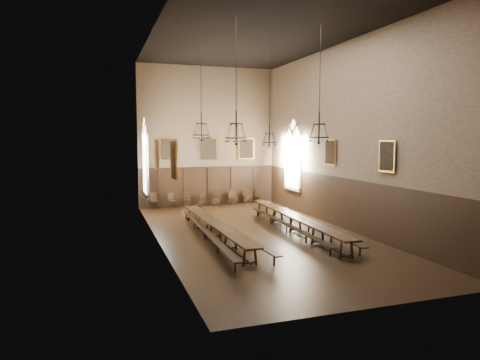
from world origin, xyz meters
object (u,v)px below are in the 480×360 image
bench_left_inner (229,231)px  chair_0 (155,204)px  chair_6 (247,200)px  chandelier_front_right (319,130)px  chair_5 (233,200)px  chandelier_back_left (201,129)px  table_right (295,224)px  table_left (215,230)px  bench_right_inner (287,227)px  chair_4 (216,201)px  chandelier_front_left (236,130)px  chair_3 (203,202)px  bench_right_outer (309,226)px  bench_left_outer (205,233)px  chair_2 (187,203)px  chair_1 (172,203)px  chandelier_back_right (269,135)px  chair_7 (259,199)px

bench_left_inner → chair_0: 8.97m
chair_6 → chandelier_front_right: 11.75m
chair_5 → chandelier_back_left: 8.17m
table_right → chair_6: bearing=86.0°
table_left → bench_right_inner: table_left is taller
chair_4 → chair_6: (2.11, -0.00, -0.02)m
table_right → chandelier_back_left: size_ratio=2.25×
chandelier_front_left → table_right: bearing=31.0°
bench_left_inner → bench_right_inner: size_ratio=1.08×
chair_3 → chair_6: (3.00, -0.03, 0.03)m
bench_right_outer → chandelier_back_left: 7.06m
bench_right_inner → chair_5: 8.62m
bench_left_outer → bench_right_inner: bench_left_outer is taller
bench_left_inner → chair_2: chair_2 is taller
table_left → bench_left_inner: table_left is taller
table_right → bench_left_outer: bearing=-179.4°
chair_1 → chair_2: (0.99, -0.03, 0.01)m
table_right → chair_3: 9.08m
chair_0 → chandelier_back_left: size_ratio=0.22×
table_left → chandelier_front_right: 6.25m
chair_1 → chair_0: bearing=167.4°
table_left → table_right: 3.92m
table_right → chair_1: (-4.40, 8.80, -0.12)m
table_right → chair_3: chair_3 is taller
bench_left_outer → chandelier_back_left: (0.58, 2.92, 4.56)m
bench_left_outer → chandelier_front_left: chandelier_front_left is taller
chair_3 → chandelier_front_left: chandelier_front_left is taller
chair_3 → chair_6: 3.00m
chair_6 → chandelier_back_right: 7.32m
chair_7 → chandelier_back_left: bearing=-125.0°
table_left → chair_0: size_ratio=9.33×
chair_3 → chair_5: size_ratio=0.90×
chair_6 → chandelier_back_left: chandelier_back_left is taller
chair_3 → chandelier_front_right: chandelier_front_right is taller
bench_right_inner → chandelier_front_left: (-3.23, -2.28, 4.50)m
table_left → chair_0: bearing=100.0°
bench_left_inner → chandelier_front_left: chandelier_front_left is taller
table_left → chandelier_back_right: bearing=37.6°
chair_3 → chandelier_back_right: (2.20, -5.92, 4.30)m
table_right → chair_4: bearing=99.7°
chair_5 → chair_6: size_ratio=1.00×
chair_5 → chandelier_front_left: 12.21m
chair_7 → chandelier_back_right: bearing=-98.9°
bench_right_outer → chandelier_back_right: chandelier_back_right is taller
table_left → chair_7: (5.43, 8.86, -0.06)m
chandelier_back_left → chandelier_front_left: same height
bench_right_outer → chair_5: (-1.05, 8.78, 0.02)m
chair_5 → chair_6: chair_6 is taller
chair_5 → chair_2: bearing=172.9°
chair_3 → bench_left_inner: bearing=-103.3°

